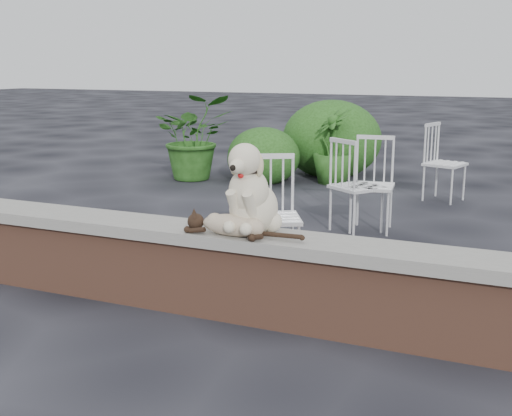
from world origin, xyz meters
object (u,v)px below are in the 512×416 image
at_px(chair_c, 357,185).
at_px(potted_plant_a, 194,137).
at_px(chair_b, 372,185).
at_px(chair_e, 445,163).
at_px(cat, 233,224).
at_px(dog, 254,186).
at_px(chair_a, 273,216).
at_px(potted_plant_b, 333,147).

bearing_deg(chair_c, potted_plant_a, 0.21).
bearing_deg(chair_b, chair_e, 67.57).
height_order(cat, chair_c, chair_c).
height_order(dog, chair_a, dog).
bearing_deg(chair_a, chair_c, 51.66).
bearing_deg(potted_plant_a, chair_b, -32.06).
distance_m(chair_c, chair_b, 0.16).
bearing_deg(cat, chair_b, 86.41).
bearing_deg(chair_a, cat, -110.51).
bearing_deg(potted_plant_a, potted_plant_b, 13.15).
relative_size(cat, chair_b, 0.99).
distance_m(chair_c, chair_a, 1.55).
distance_m(dog, chair_e, 4.34).
relative_size(cat, chair_a, 0.99).
bearing_deg(chair_b, cat, -102.97).
relative_size(cat, potted_plant_b, 0.90).
distance_m(chair_c, potted_plant_a, 3.52).
distance_m(cat, chair_c, 2.56).
xyz_separation_m(chair_c, chair_b, (0.13, 0.10, 0.00)).
bearing_deg(potted_plant_b, potted_plant_a, -166.85).
relative_size(chair_c, chair_e, 1.00).
distance_m(dog, chair_b, 2.54).
xyz_separation_m(chair_a, chair_b, (0.42, 1.63, 0.00)).
relative_size(chair_e, potted_plant_b, 0.91).
relative_size(potted_plant_a, potted_plant_b, 1.19).
height_order(chair_b, potted_plant_a, potted_plant_a).
relative_size(dog, chair_e, 0.64).
bearing_deg(dog, potted_plant_b, 102.84).
bearing_deg(potted_plant_b, chair_b, -65.34).
distance_m(dog, chair_a, 0.98).
bearing_deg(chair_b, chair_a, -111.08).
bearing_deg(potted_plant_b, cat, -81.08).
xyz_separation_m(chair_c, potted_plant_b, (-0.95, 2.45, 0.05)).
bearing_deg(potted_plant_a, chair_e, -2.11).
height_order(dog, potted_plant_b, dog).
bearing_deg(chair_a, dog, -104.24).
bearing_deg(potted_plant_a, chair_a, -53.53).
xyz_separation_m(potted_plant_a, potted_plant_b, (1.94, 0.45, -0.10)).
relative_size(dog, cat, 0.65).
bearing_deg(chair_e, potted_plant_b, 87.28).
bearing_deg(potted_plant_a, cat, -59.01).
xyz_separation_m(chair_e, potted_plant_a, (-3.52, 0.13, 0.14)).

